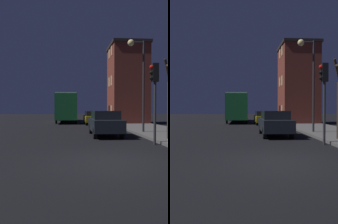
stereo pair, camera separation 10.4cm
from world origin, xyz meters
TOP-DOWN VIEW (x-y plane):
  - ground_plane at (0.00, 0.00)m, footprint 120.00×120.00m
  - brick_building at (5.31, 17.73)m, footprint 4.23×4.67m
  - streetlamp at (3.37, 7.60)m, footprint 1.20×0.45m
  - traffic_light at (2.76, 3.12)m, footprint 0.43×0.24m
  - bus at (-1.78, 21.15)m, footprint 2.47×9.81m
  - car_near_lane at (0.91, 6.70)m, footprint 1.80×4.06m
  - car_mid_lane at (1.13, 16.72)m, footprint 1.71×4.43m

SIDE VIEW (x-z plane):
  - ground_plane at x=0.00m, z-range 0.00..0.00m
  - car_mid_lane at x=1.13m, z-range 0.04..1.50m
  - car_near_lane at x=0.91m, z-range 0.04..1.67m
  - bus at x=-1.78m, z-range 0.34..3.88m
  - traffic_light at x=2.76m, z-range 0.87..4.84m
  - streetlamp at x=3.37m, z-range 1.47..7.83m
  - brick_building at x=5.31m, z-range 0.17..9.15m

